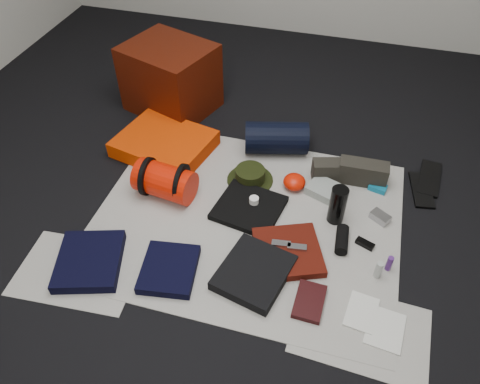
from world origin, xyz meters
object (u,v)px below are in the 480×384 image
(stuff_sack, at_px, (165,181))
(sleeping_pad, at_px, (164,144))
(navy_duffel, at_px, (276,138))
(water_bottle, at_px, (338,205))
(paperback_book, at_px, (309,301))
(compact_camera, at_px, (380,217))
(red_cabinet, at_px, (171,78))

(stuff_sack, bearing_deg, sleeping_pad, 113.39)
(navy_duffel, bearing_deg, water_bottle, -62.59)
(sleeping_pad, relative_size, paperback_book, 2.71)
(stuff_sack, bearing_deg, water_bottle, 3.65)
(sleeping_pad, bearing_deg, navy_duffel, 15.17)
(stuff_sack, height_order, paperback_book, stuff_sack)
(stuff_sack, distance_m, compact_camera, 1.18)
(navy_duffel, distance_m, water_bottle, 0.64)
(water_bottle, distance_m, paperback_book, 0.56)
(water_bottle, relative_size, paperback_book, 1.11)
(water_bottle, bearing_deg, sleeping_pad, 164.72)
(navy_duffel, height_order, water_bottle, water_bottle)
(water_bottle, distance_m, compact_camera, 0.26)
(sleeping_pad, xyz_separation_m, stuff_sack, (0.16, -0.36, 0.05))
(stuff_sack, relative_size, navy_duffel, 0.86)
(sleeping_pad, relative_size, compact_camera, 5.25)
(compact_camera, bearing_deg, paperback_book, -81.51)
(red_cabinet, xyz_separation_m, compact_camera, (1.45, -0.71, -0.20))
(stuff_sack, xyz_separation_m, compact_camera, (1.17, 0.12, -0.08))
(compact_camera, height_order, paperback_book, compact_camera)
(navy_duffel, height_order, paperback_book, navy_duffel)
(red_cabinet, bearing_deg, compact_camera, -6.88)
(navy_duffel, xyz_separation_m, compact_camera, (0.66, -0.42, -0.08))
(stuff_sack, xyz_separation_m, paperback_book, (0.90, -0.49, -0.08))
(compact_camera, bearing_deg, stuff_sack, -141.22)
(compact_camera, bearing_deg, red_cabinet, -173.10)
(stuff_sack, height_order, water_bottle, water_bottle)
(sleeping_pad, relative_size, navy_duffel, 1.43)
(sleeping_pad, xyz_separation_m, navy_duffel, (0.66, 0.18, 0.05))
(stuff_sack, height_order, compact_camera, stuff_sack)
(stuff_sack, xyz_separation_m, water_bottle, (0.94, 0.06, 0.01))
(sleeping_pad, distance_m, navy_duffel, 0.69)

